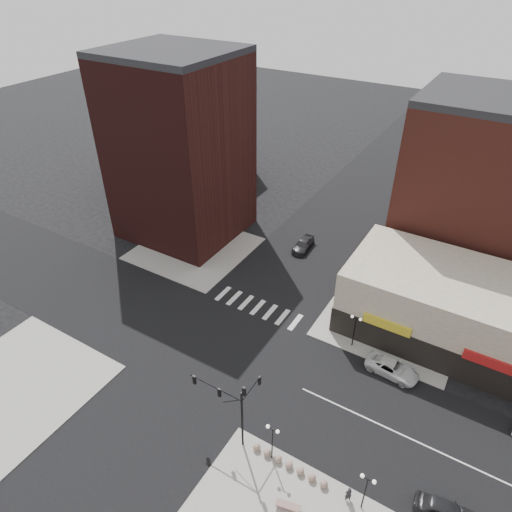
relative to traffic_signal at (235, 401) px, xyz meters
The scene contains 20 objects.
ground 11.76m from the traffic_signal, 132.74° to the left, with size 240.00×240.00×0.00m, color black.
road_ew 11.76m from the traffic_signal, 132.74° to the left, with size 200.00×14.00×0.02m, color black.
road_ns 11.76m from the traffic_signal, 132.74° to the left, with size 14.00×200.00×0.02m, color black.
sidewalk_nw 31.55m from the traffic_signal, 134.23° to the left, with size 15.00×15.00×0.12m, color gray.
sidewalk_ne 23.99m from the traffic_signal, 71.98° to the left, with size 15.00×15.00×0.12m, color gray.
sidewalk_sw 23.26m from the traffic_signal, 162.94° to the right, with size 15.00×15.00×0.12m, color gray.
building_nw 37.93m from the traffic_signal, 134.90° to the left, with size 16.00×15.00×25.00m, color black.
building_nw_low 57.36m from the traffic_signal, 133.17° to the left, with size 20.00×18.00×12.00m, color black.
building_ne_midrise 39.60m from the traffic_signal, 72.51° to the left, with size 18.00×15.00×22.00m, color maroon.
building_ne_row 26.71m from the traffic_signal, 58.92° to the left, with size 24.20×12.20×8.00m.
traffic_signal is the anchor object (origin of this frame).
street_lamp_se_a 4.12m from the traffic_signal, ahead, with size 1.22×0.32×4.16m.
street_lamp_se_b 11.88m from the traffic_signal, ahead, with size 1.22×0.32×4.16m.
street_lamp_ne 16.62m from the traffic_signal, 73.25° to the left, with size 1.22×0.32×4.16m.
bollard_row 7.05m from the traffic_signal, ahead, with size 6.96×0.66×0.66m.
white_suv 17.77m from the traffic_signal, 56.14° to the left, with size 2.48×5.37×1.49m, color silver.
dark_sedan_east 18.12m from the traffic_signal, ahead, with size 1.89×4.69×1.60m, color black.
dark_sedan_north 31.82m from the traffic_signal, 105.33° to the left, with size 2.01×4.94×1.43m, color black.
pedestrian 11.37m from the traffic_signal, ahead, with size 0.58×0.38×1.58m, color #242126.
stone_bench 8.89m from the traffic_signal, 24.77° to the right, with size 2.01×0.99×0.45m.
Camera 1 is at (21.38, -27.80, 36.33)m, focal length 32.00 mm.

